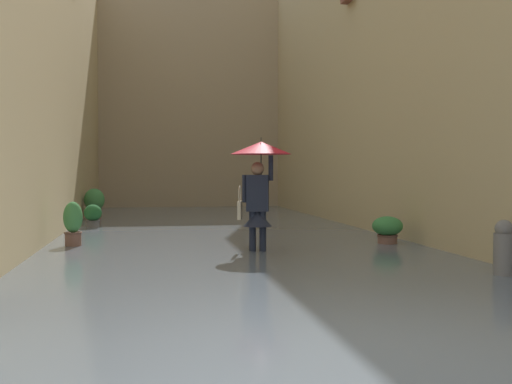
# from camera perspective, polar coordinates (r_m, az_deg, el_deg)

# --- Properties ---
(ground_plane) EXTENTS (60.00, 60.00, 0.00)m
(ground_plane) POSITION_cam_1_polar(r_m,az_deg,el_deg) (14.56, -3.56, -4.17)
(ground_plane) COLOR gray
(flood_water) EXTENTS (7.79, 25.59, 0.15)m
(flood_water) POSITION_cam_1_polar(r_m,az_deg,el_deg) (14.55, -3.56, -3.87)
(flood_water) COLOR slate
(flood_water) RESTS_ON ground_plane
(building_facade_right) EXTENTS (2.04, 23.59, 8.63)m
(building_facade_right) POSITION_cam_1_polar(r_m,az_deg,el_deg) (14.93, -21.04, 12.50)
(building_facade_right) COLOR tan
(building_facade_right) RESTS_ON ground_plane
(building_facade_far) EXTENTS (10.59, 1.80, 8.36)m
(building_facade_far) POSITION_cam_1_polar(r_m,az_deg,el_deg) (25.28, -6.23, 7.89)
(building_facade_far) COLOR tan
(building_facade_far) RESTS_ON ground_plane
(person_wading) EXTENTS (1.07, 1.07, 2.13)m
(person_wading) POSITION_cam_1_polar(r_m,az_deg,el_deg) (10.71, 0.31, 1.78)
(person_wading) COLOR #2D2319
(person_wading) RESTS_ON ground_plane
(potted_plant_near_right) EXTENTS (0.59, 0.59, 1.05)m
(potted_plant_near_right) POSITION_cam_1_polar(r_m,az_deg,el_deg) (18.52, -14.71, -1.05)
(potted_plant_near_right) COLOR brown
(potted_plant_near_right) RESTS_ON ground_plane
(potted_plant_far_right) EXTENTS (0.35, 0.35, 0.98)m
(potted_plant_far_right) POSITION_cam_1_polar(r_m,az_deg,el_deg) (12.01, -16.55, -3.03)
(potted_plant_far_right) COLOR brown
(potted_plant_far_right) RESTS_ON ground_plane
(potted_plant_mid_left) EXTENTS (0.59, 0.59, 0.68)m
(potted_plant_mid_left) POSITION_cam_1_polar(r_m,az_deg,el_deg) (12.17, 12.05, -3.49)
(potted_plant_mid_left) COLOR brown
(potted_plant_mid_left) RESTS_ON ground_plane
(potted_plant_mid_right) EXTENTS (0.43, 0.43, 0.72)m
(potted_plant_mid_right) POSITION_cam_1_polar(r_m,az_deg,el_deg) (15.78, -14.83, -2.25)
(potted_plant_mid_right) COLOR #66605B
(potted_plant_mid_right) RESTS_ON ground_plane
(mooring_bollard) EXTENTS (0.27, 0.27, 0.89)m
(mooring_bollard) POSITION_cam_1_polar(r_m,az_deg,el_deg) (8.93, 21.92, -5.27)
(mooring_bollard) COLOR slate
(mooring_bollard) RESTS_ON ground_plane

